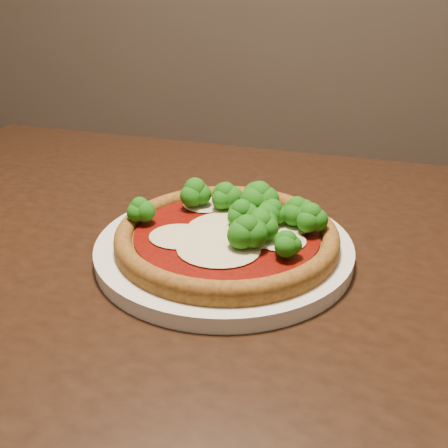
# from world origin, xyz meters

# --- Properties ---
(dining_table) EXTENTS (1.32, 1.01, 0.75)m
(dining_table) POSITION_xyz_m (0.18, -0.13, 0.66)
(dining_table) COLOR black
(dining_table) RESTS_ON floor
(plate) EXTENTS (0.30, 0.30, 0.02)m
(plate) POSITION_xyz_m (0.21, -0.12, 0.76)
(plate) COLOR silver
(plate) RESTS_ON dining_table
(pizza) EXTENTS (0.26, 0.26, 0.06)m
(pizza) POSITION_xyz_m (0.22, -0.12, 0.79)
(pizza) COLOR brown
(pizza) RESTS_ON plate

